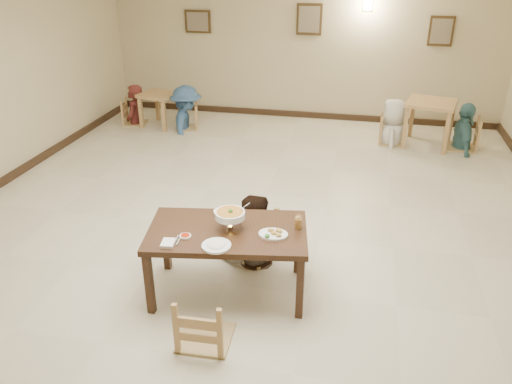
% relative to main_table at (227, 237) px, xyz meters
% --- Properties ---
extents(floor, '(10.00, 10.00, 0.00)m').
position_rel_main_table_xyz_m(floor, '(-0.06, 1.21, -0.65)').
color(floor, beige).
rests_on(floor, ground).
extents(wall_back, '(10.00, 0.00, 10.00)m').
position_rel_main_table_xyz_m(wall_back, '(-0.06, 6.21, 0.85)').
color(wall_back, beige).
rests_on(wall_back, floor).
extents(baseboard_back, '(8.00, 0.06, 0.12)m').
position_rel_main_table_xyz_m(baseboard_back, '(-0.06, 6.18, -0.59)').
color(baseboard_back, '#302014').
rests_on(baseboard_back, floor).
extents(picture_a, '(0.55, 0.04, 0.45)m').
position_rel_main_table_xyz_m(picture_a, '(-2.26, 6.17, 1.25)').
color(picture_a, '#3A2814').
rests_on(picture_a, wall_back).
extents(picture_b, '(0.50, 0.04, 0.60)m').
position_rel_main_table_xyz_m(picture_b, '(0.04, 6.17, 1.35)').
color(picture_b, '#3A2814').
rests_on(picture_b, wall_back).
extents(picture_c, '(0.45, 0.04, 0.55)m').
position_rel_main_table_xyz_m(picture_c, '(2.54, 6.17, 1.20)').
color(picture_c, '#3A2814').
rests_on(picture_c, wall_back).
extents(wall_sconce, '(0.16, 0.05, 0.22)m').
position_rel_main_table_xyz_m(wall_sconce, '(1.14, 6.17, 1.65)').
color(wall_sconce, '#FFD88C').
rests_on(wall_sconce, wall_back).
extents(main_table, '(1.69, 1.12, 0.73)m').
position_rel_main_table_xyz_m(main_table, '(0.00, 0.00, 0.00)').
color(main_table, '#3A2213').
rests_on(main_table, floor).
extents(chair_far, '(0.49, 0.49, 1.05)m').
position_rel_main_table_xyz_m(chair_far, '(0.08, 0.73, -0.13)').
color(chair_far, tan).
rests_on(chair_far, floor).
extents(chair_near, '(0.47, 0.47, 1.00)m').
position_rel_main_table_xyz_m(chair_near, '(-0.02, -0.75, -0.15)').
color(chair_near, tan).
rests_on(chair_near, floor).
extents(main_diner, '(0.90, 0.79, 1.59)m').
position_rel_main_table_xyz_m(main_diner, '(0.09, 0.66, 0.14)').
color(main_diner, gray).
rests_on(main_diner, floor).
extents(curry_warmer, '(0.33, 0.30, 0.27)m').
position_rel_main_table_xyz_m(curry_warmer, '(0.03, 0.02, 0.24)').
color(curry_warmer, silver).
rests_on(curry_warmer, main_table).
extents(rice_plate_far, '(0.29, 0.29, 0.07)m').
position_rel_main_table_xyz_m(rice_plate_far, '(-0.09, 0.33, 0.10)').
color(rice_plate_far, white).
rests_on(rice_plate_far, main_table).
extents(rice_plate_near, '(0.28, 0.28, 0.06)m').
position_rel_main_table_xyz_m(rice_plate_near, '(-0.02, -0.32, 0.09)').
color(rice_plate_near, white).
rests_on(rice_plate_near, main_table).
extents(fried_plate, '(0.29, 0.29, 0.06)m').
position_rel_main_table_xyz_m(fried_plate, '(0.46, -0.02, 0.10)').
color(fried_plate, white).
rests_on(fried_plate, main_table).
extents(chili_dish, '(0.11, 0.11, 0.02)m').
position_rel_main_table_xyz_m(chili_dish, '(-0.36, -0.22, 0.09)').
color(chili_dish, white).
rests_on(chili_dish, main_table).
extents(napkin_cutlery, '(0.16, 0.25, 0.03)m').
position_rel_main_table_xyz_m(napkin_cutlery, '(-0.47, -0.38, 0.09)').
color(napkin_cutlery, white).
rests_on(napkin_cutlery, main_table).
extents(drink_glass, '(0.07, 0.07, 0.14)m').
position_rel_main_table_xyz_m(drink_glass, '(0.68, 0.17, 0.14)').
color(drink_glass, white).
rests_on(drink_glass, main_table).
extents(bg_table_left, '(0.81, 0.81, 0.67)m').
position_rel_main_table_xyz_m(bg_table_left, '(-2.75, 5.02, -0.11)').
color(bg_table_left, tan).
rests_on(bg_table_left, floor).
extents(bg_table_right, '(0.98, 0.98, 0.82)m').
position_rel_main_table_xyz_m(bg_table_right, '(2.41, 4.98, 0.02)').
color(bg_table_right, tan).
rests_on(bg_table_right, floor).
extents(bg_chair_ll, '(0.45, 0.45, 0.95)m').
position_rel_main_table_xyz_m(bg_chair_ll, '(-3.32, 5.01, -0.18)').
color(bg_chair_ll, tan).
rests_on(bg_chair_ll, floor).
extents(bg_chair_lr, '(0.44, 0.44, 0.93)m').
position_rel_main_table_xyz_m(bg_chair_lr, '(-2.19, 4.96, -0.19)').
color(bg_chair_lr, tan).
rests_on(bg_chair_lr, floor).
extents(bg_chair_rl, '(0.46, 0.46, 0.98)m').
position_rel_main_table_xyz_m(bg_chair_rl, '(1.80, 4.96, -0.17)').
color(bg_chair_rl, tan).
rests_on(bg_chair_rl, floor).
extents(bg_chair_rr, '(0.50, 0.50, 1.07)m').
position_rel_main_table_xyz_m(bg_chair_rr, '(3.02, 4.93, -0.12)').
color(bg_chair_rr, tan).
rests_on(bg_chair_rr, floor).
extents(bg_diner_a, '(0.45, 0.63, 1.62)m').
position_rel_main_table_xyz_m(bg_diner_a, '(-3.32, 5.01, 0.15)').
color(bg_diner_a, '#57201E').
rests_on(bg_diner_a, floor).
extents(bg_diner_b, '(0.85, 1.22, 1.72)m').
position_rel_main_table_xyz_m(bg_diner_b, '(-2.19, 4.96, 0.21)').
color(bg_diner_b, '#325986').
rests_on(bg_diner_b, floor).
extents(bg_diner_c, '(0.55, 0.82, 1.65)m').
position_rel_main_table_xyz_m(bg_diner_c, '(1.80, 4.96, 0.17)').
color(bg_diner_c, silver).
rests_on(bg_diner_c, floor).
extents(bg_diner_d, '(0.47, 1.00, 1.67)m').
position_rel_main_table_xyz_m(bg_diner_d, '(3.02, 4.93, 0.18)').
color(bg_diner_d, teal).
rests_on(bg_diner_d, floor).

